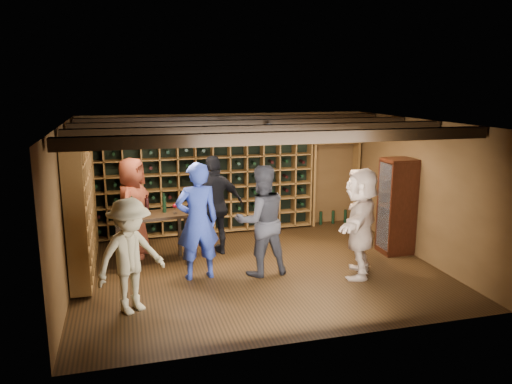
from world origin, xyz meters
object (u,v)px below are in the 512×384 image
object	(u,v)px
guest_khaki	(130,256)
man_blue_shirt	(197,221)
tasting_table	(151,220)
guest_beige	(360,222)
man_grey_suit	(261,221)
guest_red_floral	(133,207)
display_cabinet	(397,208)
guest_woman_black	(215,206)

from	to	relation	value
guest_khaki	man_blue_shirt	bearing A→B (deg)	10.82
guest_khaki	tasting_table	world-z (taller)	guest_khaki
guest_beige	man_grey_suit	bearing A→B (deg)	-75.66
man_blue_shirt	man_grey_suit	world-z (taller)	man_blue_shirt
guest_khaki	tasting_table	distance (m)	1.85
guest_red_floral	man_grey_suit	bearing A→B (deg)	-103.09
guest_khaki	tasting_table	xyz separation A→B (m)	(0.38, 1.81, -0.01)
man_grey_suit	guest_beige	world-z (taller)	man_grey_suit
display_cabinet	man_grey_suit	bearing A→B (deg)	-171.81
guest_red_floral	guest_beige	distance (m)	4.05
guest_woman_black	guest_khaki	bearing A→B (deg)	41.98
tasting_table	man_blue_shirt	bearing A→B (deg)	-57.52
guest_red_floral	guest_woman_black	xyz separation A→B (m)	(1.45, -0.30, 0.01)
guest_khaki	guest_beige	world-z (taller)	guest_beige
tasting_table	guest_khaki	bearing A→B (deg)	-108.92
man_blue_shirt	guest_woman_black	distance (m)	1.18
man_blue_shirt	guest_red_floral	bearing A→B (deg)	-60.82
guest_red_floral	guest_woman_black	bearing A→B (deg)	-78.55
man_grey_suit	guest_red_floral	world-z (taller)	man_grey_suit
man_grey_suit	guest_red_floral	bearing A→B (deg)	-41.60
display_cabinet	guest_khaki	size ratio (longest dim) A/B	1.08
man_blue_shirt	guest_beige	size ratio (longest dim) A/B	1.06
display_cabinet	man_blue_shirt	world-z (taller)	man_blue_shirt
guest_beige	tasting_table	world-z (taller)	guest_beige
guest_red_floral	tasting_table	world-z (taller)	guest_red_floral
guest_red_floral	guest_khaki	size ratio (longest dim) A/B	1.13
man_blue_shirt	guest_woman_black	xyz separation A→B (m)	(0.48, 1.08, -0.03)
display_cabinet	guest_woman_black	xyz separation A→B (m)	(-3.26, 0.78, 0.07)
guest_red_floral	guest_khaki	xyz separation A→B (m)	(-0.10, -2.36, -0.10)
guest_woman_black	man_blue_shirt	bearing A→B (deg)	54.86
guest_woman_black	guest_khaki	distance (m)	2.58
guest_beige	display_cabinet	bearing A→B (deg)	157.53
man_grey_suit	tasting_table	distance (m)	1.96
man_grey_suit	tasting_table	bearing A→B (deg)	-33.54
guest_woman_black	guest_beige	world-z (taller)	guest_woman_black
guest_red_floral	guest_beige	xyz separation A→B (m)	(3.55, -1.94, -0.01)
guest_woman_black	guest_red_floral	bearing A→B (deg)	-22.79
man_grey_suit	man_blue_shirt	bearing A→B (deg)	-10.37
display_cabinet	guest_woman_black	size ratio (longest dim) A/B	0.95
display_cabinet	guest_woman_black	world-z (taller)	guest_woman_black
guest_red_floral	guest_woman_black	world-z (taller)	guest_woman_black
guest_red_floral	guest_woman_black	size ratio (longest dim) A/B	0.98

